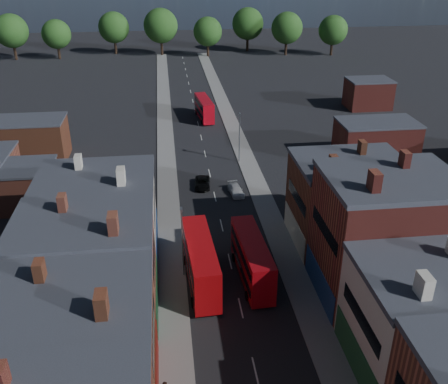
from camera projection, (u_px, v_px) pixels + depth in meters
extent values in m
cube|color=gray|center=(168.00, 192.00, 70.70)|extent=(3.00, 200.00, 0.12)
cube|color=gray|center=(258.00, 188.00, 72.10)|extent=(3.00, 200.00, 0.12)
cylinder|color=slate|center=(183.00, 244.00, 51.31)|extent=(0.16, 0.16, 8.00)
cube|color=slate|center=(181.00, 209.00, 49.53)|extent=(0.25, 0.70, 0.25)
cylinder|color=slate|center=(239.00, 138.00, 79.09)|extent=(0.16, 0.16, 8.00)
cube|color=slate|center=(240.00, 114.00, 77.31)|extent=(0.25, 0.70, 0.25)
cube|color=#BC0A0F|center=(201.00, 262.00, 50.73)|extent=(3.18, 11.47, 4.54)
cube|color=black|center=(201.00, 269.00, 51.12)|extent=(3.19, 10.56, 0.93)
cube|color=black|center=(200.00, 253.00, 50.25)|extent=(3.19, 10.56, 0.93)
cylinder|color=black|center=(193.00, 302.00, 48.27)|extent=(0.36, 1.05, 1.03)
cylinder|color=black|center=(219.00, 300.00, 48.67)|extent=(0.36, 1.05, 1.03)
cylinder|color=black|center=(185.00, 261.00, 54.68)|extent=(0.36, 1.05, 1.03)
cylinder|color=black|center=(208.00, 258.00, 55.08)|extent=(0.36, 1.05, 1.03)
cube|color=#B00A11|center=(252.00, 259.00, 51.55)|extent=(3.00, 10.80, 4.27)
cube|color=black|center=(252.00, 265.00, 51.92)|extent=(3.01, 9.95, 0.87)
cube|color=black|center=(252.00, 250.00, 51.10)|extent=(3.01, 9.95, 0.87)
cylinder|color=black|center=(247.00, 296.00, 49.24)|extent=(0.34, 0.99, 0.97)
cylinder|color=black|center=(271.00, 293.00, 49.61)|extent=(0.34, 0.99, 0.97)
cylinder|color=black|center=(234.00, 257.00, 55.26)|extent=(0.34, 0.99, 0.97)
cylinder|color=black|center=(255.00, 255.00, 55.64)|extent=(0.34, 0.99, 0.97)
cube|color=#AE0713|center=(204.00, 108.00, 99.68)|extent=(3.25, 9.93, 3.90)
cube|color=black|center=(204.00, 112.00, 100.02)|extent=(3.22, 9.16, 0.80)
cube|color=black|center=(204.00, 104.00, 99.27)|extent=(3.22, 9.16, 0.80)
cylinder|color=black|center=(202.00, 122.00, 97.55)|extent=(0.36, 0.91, 0.89)
cylinder|color=black|center=(213.00, 121.00, 98.00)|extent=(0.36, 0.91, 0.89)
cylinder|color=black|center=(196.00, 113.00, 102.99)|extent=(0.36, 0.91, 0.89)
cylinder|color=black|center=(207.00, 112.00, 103.44)|extent=(0.36, 0.91, 0.89)
imported|color=black|center=(202.00, 183.00, 72.18)|extent=(2.50, 4.75, 1.27)
imported|color=silver|center=(236.00, 190.00, 70.17)|extent=(2.19, 4.36, 1.22)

